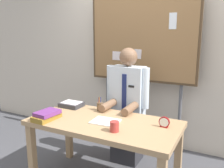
{
  "coord_description": "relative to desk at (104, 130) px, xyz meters",
  "views": [
    {
      "loc": [
        1.13,
        -2.01,
        1.62
      ],
      "look_at": [
        0.0,
        0.18,
        1.09
      ],
      "focal_mm": 38.43,
      "sensor_mm": 36.0,
      "label": 1
    }
  ],
  "objects": [
    {
      "name": "desk_clock",
      "position": [
        0.59,
        0.12,
        0.14
      ],
      "size": [
        0.1,
        0.04,
        0.1
      ],
      "color": "maroon",
      "rests_on": "desk"
    },
    {
      "name": "coffee_mug",
      "position": [
        0.22,
        -0.19,
        0.14
      ],
      "size": [
        0.08,
        0.08,
        0.1
      ],
      "primitive_type": "cylinder",
      "color": "#B23833",
      "rests_on": "desk"
    },
    {
      "name": "person",
      "position": [
        0.0,
        0.6,
        0.03
      ],
      "size": [
        0.55,
        0.56,
        1.44
      ],
      "color": "#2D2D33",
      "rests_on": "ground_plane"
    },
    {
      "name": "paper_tray",
      "position": [
        -0.58,
        0.24,
        0.12
      ],
      "size": [
        0.26,
        0.2,
        0.06
      ],
      "color": "#333338",
      "rests_on": "desk"
    },
    {
      "name": "open_notebook",
      "position": [
        0.03,
        -0.02,
        0.1
      ],
      "size": [
        0.28,
        0.24,
        0.01
      ],
      "primitive_type": "cube",
      "rotation": [
        0.0,
        0.0,
        0.05
      ],
      "color": "white",
      "rests_on": "desk"
    },
    {
      "name": "desk",
      "position": [
        0.0,
        0.0,
        0.0
      ],
      "size": [
        1.52,
        0.76,
        0.74
      ],
      "color": "tan",
      "rests_on": "ground_plane"
    },
    {
      "name": "pen_holder",
      "position": [
        -0.2,
        0.27,
        0.14
      ],
      "size": [
        0.07,
        0.07,
        0.16
      ],
      "color": "brown",
      "rests_on": "desk"
    },
    {
      "name": "book_stack",
      "position": [
        -0.54,
        -0.23,
        0.14
      ],
      "size": [
        0.2,
        0.29,
        0.09
      ],
      "color": "olive",
      "rests_on": "desk"
    },
    {
      "name": "back_wall",
      "position": [
        0.0,
        1.27,
        0.71
      ],
      "size": [
        6.4,
        0.08,
        2.7
      ],
      "primitive_type": "cube",
      "color": "beige",
      "rests_on": "ground_plane"
    },
    {
      "name": "bulletin_board",
      "position": [
        0.0,
        1.06,
        0.88
      ],
      "size": [
        1.49,
        0.09,
        2.14
      ],
      "color": "#4C3823",
      "rests_on": "ground_plane"
    }
  ]
}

